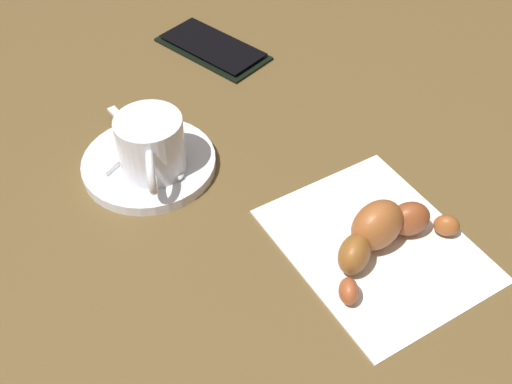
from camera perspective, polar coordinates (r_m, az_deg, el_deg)
name	(u,v)px	position (r m, az deg, el deg)	size (l,w,h in m)	color
ground_plane	(256,194)	(0.60, -0.03, -0.21)	(1.80, 1.80, 0.00)	brown
saucer	(149,163)	(0.63, -9.78, 2.60)	(0.13, 0.13, 0.01)	silver
espresso_cup	(151,146)	(0.60, -9.61, 4.23)	(0.08, 0.07, 0.06)	silver
teaspoon	(155,154)	(0.63, -9.25, 3.51)	(0.14, 0.03, 0.01)	silver
sugar_packet	(120,152)	(0.64, -12.39, 3.57)	(0.06, 0.02, 0.01)	white
napkin	(376,244)	(0.57, 10.97, -4.74)	(0.19, 0.15, 0.00)	white
croissant	(381,232)	(0.55, 11.43, -3.66)	(0.07, 0.14, 0.05)	#984F23
cell_phone	(212,48)	(0.79, -4.02, 13.10)	(0.15, 0.08, 0.01)	black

